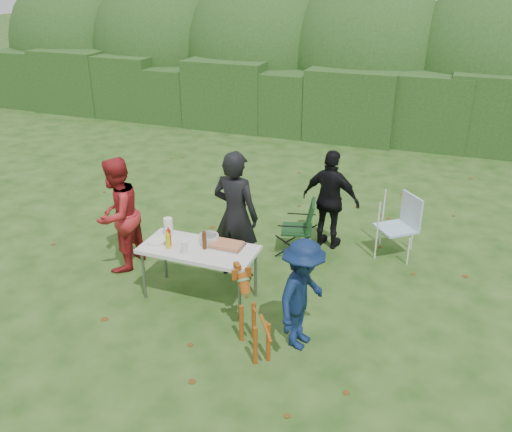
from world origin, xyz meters
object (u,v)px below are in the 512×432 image
(folding_table, at_px, (199,252))
(ketchup_bottle, at_px, (169,238))
(camping_chair, at_px, (297,226))
(paper_towel_roll, at_px, (168,227))
(beer_bottle, at_px, (204,240))
(person_black_puffy, at_px, (331,200))
(person_cook, at_px, (236,215))
(lawn_chair, at_px, (396,226))
(person_red_jacket, at_px, (118,215))
(mustard_bottle, at_px, (168,241))
(dog, at_px, (254,320))
(child, at_px, (302,295))

(folding_table, relative_size, ketchup_bottle, 6.82)
(folding_table, distance_m, camping_chair, 1.90)
(paper_towel_roll, bearing_deg, beer_bottle, -14.67)
(folding_table, xyz_separation_m, paper_towel_roll, (-0.52, 0.17, 0.18))
(beer_bottle, bearing_deg, person_black_puffy, 60.49)
(folding_table, height_order, person_cook, person_cook)
(camping_chair, distance_m, beer_bottle, 1.89)
(lawn_chair, bearing_deg, folding_table, 3.67)
(folding_table, relative_size, person_cook, 0.81)
(person_red_jacket, distance_m, paper_towel_roll, 0.92)
(person_black_puffy, bearing_deg, beer_bottle, 70.02)
(mustard_bottle, bearing_deg, paper_towel_roll, 117.89)
(dog, bearing_deg, paper_towel_roll, 16.76)
(mustard_bottle, relative_size, paper_towel_roll, 0.77)
(child, xyz_separation_m, dog, (-0.46, -0.30, -0.26))
(person_cook, relative_size, person_black_puffy, 1.18)
(person_cook, bearing_deg, paper_towel_roll, 44.25)
(person_black_puffy, relative_size, paper_towel_roll, 6.04)
(person_cook, relative_size, mustard_bottle, 9.26)
(child, relative_size, dog, 1.53)
(person_black_puffy, bearing_deg, child, 106.14)
(lawn_chair, bearing_deg, camping_chair, -22.72)
(folding_table, xyz_separation_m, beer_bottle, (0.08, 0.01, 0.17))
(person_black_puffy, height_order, lawn_chair, person_black_puffy)
(lawn_chair, height_order, paper_towel_roll, paper_towel_roll)
(person_red_jacket, xyz_separation_m, mustard_bottle, (1.07, -0.47, 0.00))
(person_black_puffy, relative_size, ketchup_bottle, 7.13)
(person_red_jacket, relative_size, person_black_puffy, 1.07)
(person_red_jacket, relative_size, beer_bottle, 6.97)
(child, height_order, beer_bottle, child)
(camping_chair, relative_size, lawn_chair, 0.89)
(dog, bearing_deg, beer_bottle, 8.81)
(person_cook, relative_size, person_red_jacket, 1.11)
(person_cook, height_order, ketchup_bottle, person_cook)
(person_red_jacket, distance_m, ketchup_bottle, 1.13)
(person_black_puffy, distance_m, lawn_chair, 1.05)
(folding_table, bearing_deg, person_cook, 73.12)
(mustard_bottle, bearing_deg, person_red_jacket, 156.25)
(person_red_jacket, height_order, lawn_chair, person_red_jacket)
(folding_table, distance_m, beer_bottle, 0.19)
(folding_table, height_order, camping_chair, camping_chair)
(folding_table, xyz_separation_m, ketchup_bottle, (-0.38, -0.08, 0.16))
(folding_table, bearing_deg, lawn_chair, 43.60)
(child, relative_size, ketchup_bottle, 6.14)
(dog, distance_m, camping_chair, 2.49)
(person_cook, bearing_deg, folding_table, 80.68)
(folding_table, distance_m, person_cook, 0.79)
(ketchup_bottle, distance_m, beer_bottle, 0.47)
(mustard_bottle, bearing_deg, person_cook, 56.24)
(folding_table, relative_size, person_black_puffy, 0.96)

